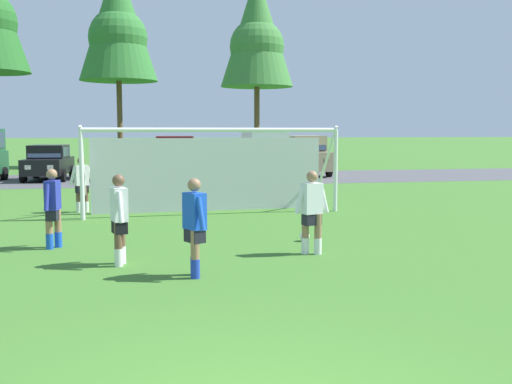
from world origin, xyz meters
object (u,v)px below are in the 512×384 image
Objects in this scene: player_midfield_center at (119,220)px; player_defender_far at (195,228)px; parked_car_slot_center_right at (264,152)px; parked_car_slot_right at (305,155)px; soccer_ball at (305,236)px; parked_car_slot_center at (175,157)px; parked_car_slot_center_left at (111,161)px; player_winger_left at (53,209)px; parked_car_slot_left at (49,162)px; player_trailing_back at (82,185)px; player_striker_near at (312,213)px; soccer_goal at (211,169)px.

player_midfield_center is 1.00× the size of player_defender_far.
parked_car_slot_right is at bearing 33.10° from parked_car_slot_center_right.
soccer_ball is 0.05× the size of parked_car_slot_center.
parked_car_slot_center_left is at bearing 156.66° from parked_car_slot_center.
parked_car_slot_center_left is (0.38, 18.18, 0.05)m from player_winger_left.
parked_car_slot_right is at bearing 69.57° from player_defender_far.
parked_car_slot_left reaches higher than player_midfield_center.
parked_car_slot_center reaches higher than player_winger_left.
parked_car_slot_center_left is at bearing 88.64° from player_trailing_back.
player_defender_far is at bearing -83.95° from parked_car_slot_center_left.
player_trailing_back is at bearing 131.81° from soccer_ball.
soccer_ball is at bearing -105.97° from parked_car_slot_right.
player_winger_left is 1.00× the size of player_trailing_back.
player_striker_near is 1.00× the size of player_winger_left.
player_striker_near is 0.34× the size of parked_car_slot_center_right.
soccer_goal reaches higher than player_trailing_back.
soccer_ball is 5.52m from soccer_goal.
parked_car_slot_center reaches higher than parked_car_slot_center_left.
parked_car_slot_center is at bearing -164.78° from parked_car_slot_right.
parked_car_slot_center_right is at bearing 80.76° from player_striker_near.
player_trailing_back is at bearing 170.65° from soccer_goal.
soccer_goal is 12.83m from parked_car_slot_center_right.
player_defender_far is 0.38× the size of parked_car_slot_center_left.
parked_car_slot_left reaches higher than player_striker_near.
parked_car_slot_center is (-1.51, 18.43, 0.29)m from player_striker_near.
soccer_goal is 1.75× the size of parked_car_slot_center_left.
player_trailing_back is 0.38× the size of parked_car_slot_left.
soccer_goal reaches higher than parked_car_slot_center.
parked_car_slot_right reaches higher than parked_car_slot_center_left.
parked_car_slot_center is 7.46m from parked_car_slot_right.
soccer_goal is (-1.43, 5.20, 1.18)m from soccer_ball.
player_trailing_back is 0.35× the size of parked_car_slot_right.
player_trailing_back is 14.01m from parked_car_slot_center_right.
soccer_goal is at bearing 52.01° from player_winger_left.
soccer_ball is 0.03× the size of soccer_goal.
parked_car_slot_left is (-2.67, 12.50, 0.05)m from player_trailing_back.
player_trailing_back is at bearing -77.94° from parked_car_slot_left.
parked_car_slot_center_right is at bearing 64.65° from player_winger_left.
parked_car_slot_center_right reaches higher than parked_car_slot_center_left.
soccer_ball is at bearing 79.71° from player_striker_near.
player_defender_far is 3.98m from player_winger_left.
soccer_ball is 0.13× the size of player_defender_far.
player_defender_far is at bearing -76.07° from parked_car_slot_left.
player_striker_near is 20.33m from parked_car_slot_center_left.
soccer_goal reaches higher than player_defender_far.
soccer_goal reaches higher than player_winger_left.
parked_car_slot_center is at bearing 83.43° from player_midfield_center.
parked_car_slot_right is (6.88, 13.85, -0.18)m from soccer_goal.
parked_car_slot_center_right reaches higher than parked_car_slot_left.
parked_car_slot_center_left is (-1.00, 20.04, 0.05)m from player_midfield_center.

